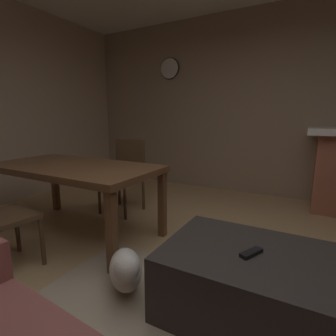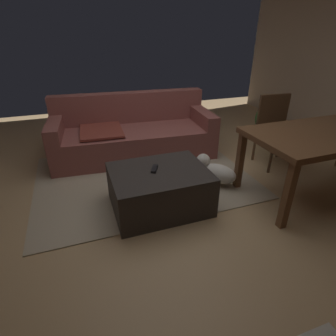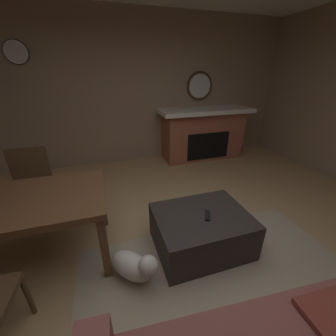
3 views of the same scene
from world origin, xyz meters
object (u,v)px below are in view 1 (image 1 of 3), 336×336
Objects in this scene: dining_table at (74,172)px; small_dog at (126,269)px; ottoman_coffee_table at (244,282)px; dining_chair_south at (125,171)px; wall_clock at (170,69)px; tv_remote at (251,253)px.

small_dog is at bearing 153.55° from dining_table.
dining_chair_south is at bearing -32.63° from ottoman_coffee_table.
ottoman_coffee_table is 0.79m from small_dog.
dining_chair_south reaches higher than dining_table.
ottoman_coffee_table is at bearing 126.36° from wall_clock.
dining_table is at bearing 90.13° from dining_chair_south.
dining_table is at bearing -26.45° from small_dog.
wall_clock is (0.20, -2.40, 1.38)m from dining_table.
small_dog is at bearing 37.04° from tv_remote.
small_dog is (-1.04, 0.52, -0.48)m from dining_table.
ottoman_coffee_table is 3.84m from wall_clock.
dining_table is (1.84, -0.36, 0.23)m from tv_remote.
wall_clock reaches higher than dining_chair_south.
dining_table reaches higher than tv_remote.
tv_remote is at bearing 147.05° from dining_chair_south.
small_dog is 1.32× the size of wall_clock.
tv_remote is 0.33× the size of small_dog.
small_dog is (-1.05, 1.36, -0.34)m from dining_chair_south.
ottoman_coffee_table is 0.23m from tv_remote.
wall_clock is at bearing -53.64° from ottoman_coffee_table.
tv_remote is 2.20m from dining_chair_south.
dining_table is 3.66× the size of small_dog.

